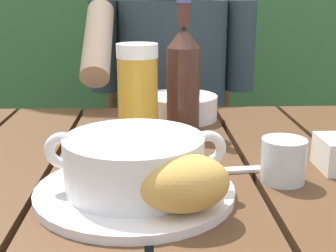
% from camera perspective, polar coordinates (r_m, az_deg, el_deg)
% --- Properties ---
extents(dining_table, '(1.41, 0.88, 0.73)m').
position_cam_1_polar(dining_table, '(0.76, 3.89, -11.90)').
color(dining_table, '#50321E').
rests_on(dining_table, ground_plane).
extents(chair_near_diner, '(0.46, 0.41, 1.00)m').
position_cam_1_polar(chair_near_diner, '(1.62, 0.26, -2.24)').
color(chair_near_diner, brown).
rests_on(chair_near_diner, ground_plane).
extents(person_eating, '(0.48, 0.47, 1.19)m').
position_cam_1_polar(person_eating, '(1.38, 0.51, 3.52)').
color(person_eating, '#2D3C43').
rests_on(person_eating, ground_plane).
extents(serving_plate, '(0.27, 0.27, 0.01)m').
position_cam_1_polar(serving_plate, '(0.64, -4.08, -7.97)').
color(serving_plate, white).
rests_on(serving_plate, dining_table).
extents(soup_bowl, '(0.24, 0.19, 0.08)m').
position_cam_1_polar(soup_bowl, '(0.63, -4.16, -4.30)').
color(soup_bowl, white).
rests_on(soup_bowl, serving_plate).
extents(bread_roll, '(0.13, 0.10, 0.07)m').
position_cam_1_polar(bread_roll, '(0.56, 1.91, -6.99)').
color(bread_roll, gold).
rests_on(bread_roll, serving_plate).
extents(beer_glass, '(0.08, 0.08, 0.18)m').
position_cam_1_polar(beer_glass, '(0.85, -3.71, 4.00)').
color(beer_glass, gold).
rests_on(beer_glass, dining_table).
extents(beer_bottle, '(0.07, 0.07, 0.26)m').
position_cam_1_polar(beer_bottle, '(0.92, 1.89, 5.98)').
color(beer_bottle, '#49291F').
rests_on(beer_bottle, dining_table).
extents(water_glass_small, '(0.07, 0.07, 0.06)m').
position_cam_1_polar(water_glass_small, '(0.70, 13.94, -4.12)').
color(water_glass_small, silver).
rests_on(water_glass_small, dining_table).
extents(table_knife, '(0.14, 0.04, 0.01)m').
position_cam_1_polar(table_knife, '(0.72, 6.46, -5.41)').
color(table_knife, silver).
rests_on(table_knife, dining_table).
extents(diner_bowl, '(0.16, 0.16, 0.05)m').
position_cam_1_polar(diner_bowl, '(1.03, 1.60, 2.33)').
color(diner_bowl, white).
rests_on(diner_bowl, dining_table).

